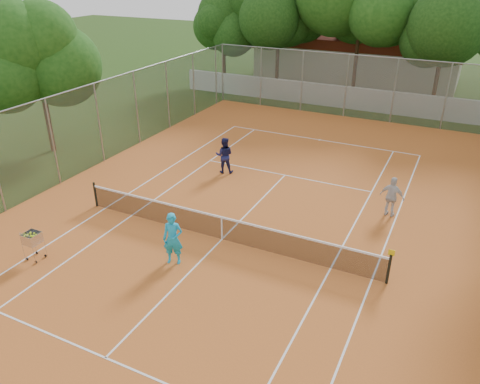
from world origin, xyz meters
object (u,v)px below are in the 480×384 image
at_px(clubhouse, 359,52).
at_px(player_far_left, 224,155).
at_px(ball_hopper, 34,245).
at_px(tennis_net, 222,228).
at_px(player_far_right, 392,197).
at_px(player_near, 173,239).

bearing_deg(clubhouse, player_far_left, -91.89).
relative_size(player_far_left, ball_hopper, 1.57).
distance_m(clubhouse, ball_hopper, 33.11).
distance_m(tennis_net, player_far_right, 6.92).
distance_m(clubhouse, player_far_left, 23.59).
distance_m(player_far_left, player_far_right, 8.02).
distance_m(tennis_net, player_near, 2.18).
bearing_deg(tennis_net, ball_hopper, -142.69).
height_order(tennis_net, player_far_right, player_far_right).
relative_size(clubhouse, player_far_right, 9.82).
relative_size(tennis_net, player_near, 6.41).
height_order(clubhouse, player_far_left, clubhouse).
relative_size(player_far_left, player_far_right, 1.05).
height_order(player_far_left, player_far_right, player_far_left).
relative_size(tennis_net, ball_hopper, 10.64).
bearing_deg(ball_hopper, player_near, 30.73).
bearing_deg(player_far_left, clubhouse, -112.97).
bearing_deg(tennis_net, player_far_left, 116.97).
bearing_deg(player_near, tennis_net, 48.24).
distance_m(tennis_net, clubhouse, 29.12).
distance_m(tennis_net, ball_hopper, 6.48).
height_order(clubhouse, player_far_right, clubhouse).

